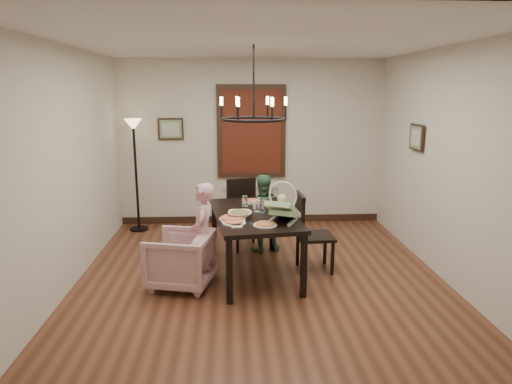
{
  "coord_description": "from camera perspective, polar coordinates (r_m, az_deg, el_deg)",
  "views": [
    {
      "loc": [
        -0.35,
        -5.26,
        2.29
      ],
      "look_at": [
        -0.04,
        0.25,
        1.05
      ],
      "focal_mm": 32.0,
      "sensor_mm": 36.0,
      "label": 1
    }
  ],
  "objects": [
    {
      "name": "room_shell",
      "position": [
        5.71,
        0.39,
        3.69
      ],
      "size": [
        4.51,
        5.0,
        2.81
      ],
      "color": "brown",
      "rests_on": "ground"
    },
    {
      "name": "dining_table",
      "position": [
        5.7,
        -0.27,
        -3.46
      ],
      "size": [
        1.17,
        1.81,
        0.79
      ],
      "rotation": [
        0.0,
        0.0,
        0.13
      ],
      "color": "black",
      "rests_on": "room_shell"
    },
    {
      "name": "chair_far",
      "position": [
        6.67,
        -1.31,
        -2.83
      ],
      "size": [
        0.56,
        0.56,
        1.02
      ],
      "primitive_type": null,
      "rotation": [
        0.0,
        0.0,
        0.29
      ],
      "color": "black",
      "rests_on": "room_shell"
    },
    {
      "name": "chair_right",
      "position": [
        5.9,
        7.41,
        -4.96
      ],
      "size": [
        0.48,
        0.48,
        1.03
      ],
      "primitive_type": null,
      "rotation": [
        0.0,
        0.0,
        1.62
      ],
      "color": "black",
      "rests_on": "room_shell"
    },
    {
      "name": "armchair",
      "position": [
        5.53,
        -9.41,
        -8.31
      ],
      "size": [
        0.87,
        0.85,
        0.66
      ],
      "primitive_type": "imported",
      "rotation": [
        0.0,
        0.0,
        -1.8
      ],
      "color": "beige",
      "rests_on": "room_shell"
    },
    {
      "name": "elderly_woman",
      "position": [
        5.5,
        -6.64,
        -6.32
      ],
      "size": [
        0.27,
        0.39,
        1.02
      ],
      "primitive_type": "imported",
      "rotation": [
        0.0,
        0.0,
        -1.65
      ],
      "color": "#D4969F",
      "rests_on": "room_shell"
    },
    {
      "name": "seated_man",
      "position": [
        6.58,
        0.73,
        -3.44
      ],
      "size": [
        0.5,
        0.42,
        0.93
      ],
      "primitive_type": "imported",
      "rotation": [
        0.0,
        0.0,
        3.3
      ],
      "color": "#426F4C",
      "rests_on": "room_shell"
    },
    {
      "name": "baby_bouncer",
      "position": [
        5.28,
        3.41,
        -2.01
      ],
      "size": [
        0.54,
        0.6,
        0.32
      ],
      "primitive_type": null,
      "rotation": [
        0.0,
        0.0,
        -0.42
      ],
      "color": "#A2CB8C",
      "rests_on": "dining_table"
    },
    {
      "name": "salad_bowl",
      "position": [
        5.47,
        -2.04,
        -2.76
      ],
      "size": [
        0.34,
        0.34,
        0.08
      ],
      "primitive_type": "imported",
      "color": "white",
      "rests_on": "dining_table"
    },
    {
      "name": "pizza_platter",
      "position": [
        5.37,
        -2.96,
        -3.31
      ],
      "size": [
        0.31,
        0.31,
        0.04
      ],
      "primitive_type": "cylinder",
      "color": "tan",
      "rests_on": "dining_table"
    },
    {
      "name": "drinking_glass",
      "position": [
        5.66,
        0.77,
        -1.96
      ],
      "size": [
        0.07,
        0.07,
        0.14
      ],
      "primitive_type": "cylinder",
      "color": "silver",
      "rests_on": "dining_table"
    },
    {
      "name": "window_blinds",
      "position": [
        7.76,
        -0.58,
        7.56
      ],
      "size": [
        1.0,
        0.03,
        1.4
      ],
      "primitive_type": "cube",
      "color": "#562211",
      "rests_on": "room_shell"
    },
    {
      "name": "radiator",
      "position": [
        7.99,
        -0.57,
        -1.39
      ],
      "size": [
        0.92,
        0.12,
        0.62
      ],
      "primitive_type": null,
      "color": "silver",
      "rests_on": "room_shell"
    },
    {
      "name": "picture_back",
      "position": [
        7.82,
        -10.61,
        7.76
      ],
      "size": [
        0.42,
        0.03,
        0.36
      ],
      "primitive_type": "cube",
      "color": "black",
      "rests_on": "room_shell"
    },
    {
      "name": "picture_right",
      "position": [
        6.7,
        19.43,
        6.47
      ],
      "size": [
        0.03,
        0.42,
        0.36
      ],
      "primitive_type": "cube",
      "rotation": [
        0.0,
        0.0,
        1.57
      ],
      "color": "black",
      "rests_on": "room_shell"
    },
    {
      "name": "floor_lamp",
      "position": [
        7.7,
        -14.74,
        1.84
      ],
      "size": [
        0.3,
        0.3,
        1.8
      ],
      "primitive_type": null,
      "color": "black",
      "rests_on": "room_shell"
    },
    {
      "name": "chandelier",
      "position": [
        5.48,
        -0.29,
        9.1
      ],
      "size": [
        0.8,
        0.8,
        0.04
      ],
      "primitive_type": "torus",
      "color": "black",
      "rests_on": "room_shell"
    }
  ]
}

